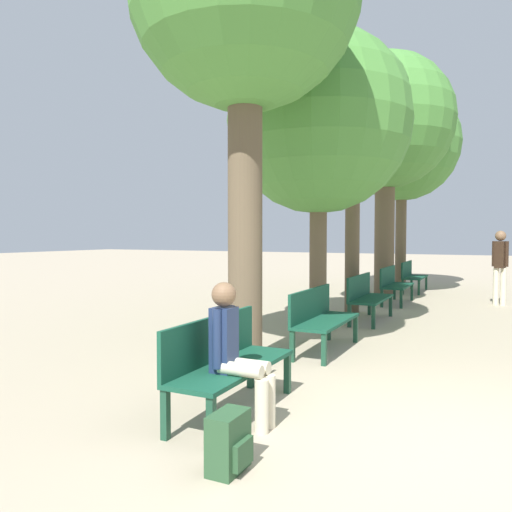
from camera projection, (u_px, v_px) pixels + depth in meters
name	position (u px, v px, depth m)	size (l,w,h in m)	color
ground_plane	(451.00, 453.00, 3.70)	(80.00, 80.00, 0.00)	tan
bench_row_0	(225.00, 358.00, 4.55)	(0.51, 1.59, 0.87)	#144733
bench_row_1	(320.00, 315.00, 6.96)	(0.51, 1.59, 0.87)	#144733
bench_row_2	(366.00, 295.00, 9.37)	(0.51, 1.59, 0.87)	#144733
bench_row_3	(394.00, 282.00, 11.78)	(0.51, 1.59, 0.87)	#144733
bench_row_4	(412.00, 274.00, 14.19)	(0.51, 1.59, 0.87)	#144733
tree_row_1	(319.00, 123.00, 8.37)	(3.09, 3.09, 5.07)	brown
tree_row_2	(353.00, 102.00, 10.29)	(2.28, 2.28, 5.57)	brown
tree_row_3	(386.00, 123.00, 13.17)	(3.57, 3.57, 6.42)	brown
tree_row_4	(402.00, 145.00, 15.39)	(3.49, 3.49, 6.18)	brown
person_seated	(235.00, 349.00, 4.23)	(0.56, 0.32, 1.22)	beige
backpack	(229.00, 443.00, 3.41)	(0.23, 0.33, 0.41)	#284C2D
pedestrian_near	(500.00, 263.00, 11.44)	(0.35, 0.28, 1.72)	beige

